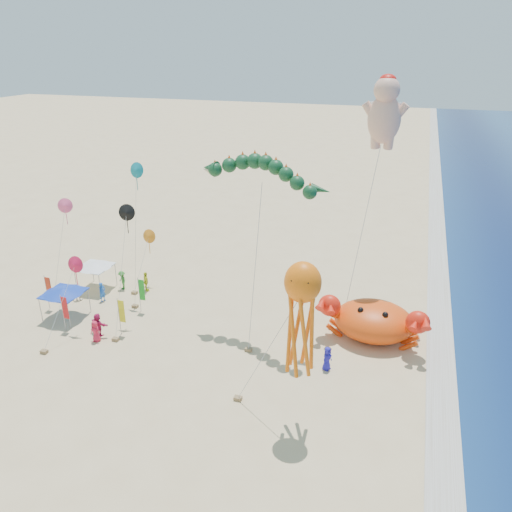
{
  "coord_description": "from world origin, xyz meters",
  "views": [
    {
      "loc": [
        8.55,
        -30.6,
        21.21
      ],
      "look_at": [
        -2.0,
        2.0,
        6.5
      ],
      "focal_mm": 35.0,
      "sensor_mm": 36.0,
      "label": 1
    }
  ],
  "objects_px": {
    "canopy_blue": "(63,291)",
    "canopy_white": "(94,265)",
    "crab_inflatable": "(374,320)",
    "cherub_kite": "(385,110)",
    "octopus_kite": "(301,310)",
    "dragon_kite": "(260,176)"
  },
  "relations": [
    {
      "from": "cherub_kite",
      "to": "canopy_blue",
      "type": "bearing_deg",
      "value": -157.59
    },
    {
      "from": "canopy_blue",
      "to": "canopy_white",
      "type": "bearing_deg",
      "value": 97.07
    },
    {
      "from": "canopy_blue",
      "to": "canopy_white",
      "type": "height_order",
      "value": "same"
    },
    {
      "from": "dragon_kite",
      "to": "crab_inflatable",
      "type": "bearing_deg",
      "value": 10.25
    },
    {
      "from": "cherub_kite",
      "to": "canopy_white",
      "type": "distance_m",
      "value": 28.42
    },
    {
      "from": "cherub_kite",
      "to": "octopus_kite",
      "type": "bearing_deg",
      "value": -98.23
    },
    {
      "from": "crab_inflatable",
      "to": "dragon_kite",
      "type": "relative_size",
      "value": 0.6
    },
    {
      "from": "crab_inflatable",
      "to": "canopy_white",
      "type": "height_order",
      "value": "crab_inflatable"
    },
    {
      "from": "canopy_white",
      "to": "cherub_kite",
      "type": "bearing_deg",
      "value": 10.4
    },
    {
      "from": "crab_inflatable",
      "to": "canopy_white",
      "type": "distance_m",
      "value": 25.34
    },
    {
      "from": "cherub_kite",
      "to": "canopy_white",
      "type": "xyz_separation_m",
      "value": [
        -24.26,
        -4.45,
        -14.1
      ]
    },
    {
      "from": "crab_inflatable",
      "to": "octopus_kite",
      "type": "distance_m",
      "value": 12.92
    },
    {
      "from": "dragon_kite",
      "to": "canopy_blue",
      "type": "xyz_separation_m",
      "value": [
        -15.98,
        -3.04,
        -10.11
      ]
    },
    {
      "from": "cherub_kite",
      "to": "octopus_kite",
      "type": "height_order",
      "value": "cherub_kite"
    },
    {
      "from": "dragon_kite",
      "to": "canopy_white",
      "type": "bearing_deg",
      "value": 172.31
    },
    {
      "from": "crab_inflatable",
      "to": "canopy_blue",
      "type": "xyz_separation_m",
      "value": [
        -24.66,
        -4.61,
        0.86
      ]
    },
    {
      "from": "canopy_blue",
      "to": "crab_inflatable",
      "type": "bearing_deg",
      "value": 10.58
    },
    {
      "from": "octopus_kite",
      "to": "cherub_kite",
      "type": "bearing_deg",
      "value": 81.77
    },
    {
      "from": "octopus_kite",
      "to": "canopy_blue",
      "type": "xyz_separation_m",
      "value": [
        -21.3,
        6.26,
        -5.27
      ]
    },
    {
      "from": "crab_inflatable",
      "to": "cherub_kite",
      "type": "relative_size",
      "value": 0.43
    },
    {
      "from": "octopus_kite",
      "to": "canopy_white",
      "type": "bearing_deg",
      "value": 152.26
    },
    {
      "from": "octopus_kite",
      "to": "dragon_kite",
      "type": "bearing_deg",
      "value": 119.76
    }
  ]
}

